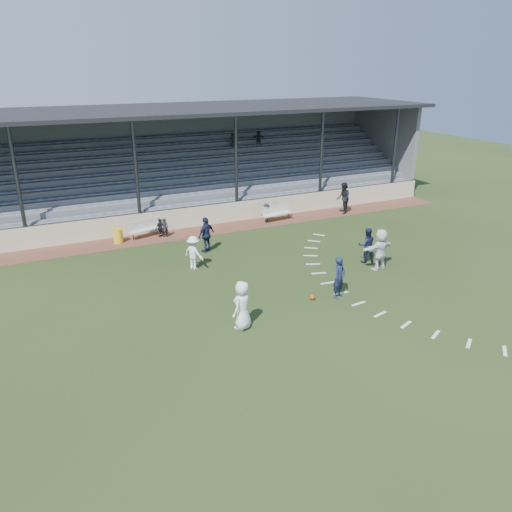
# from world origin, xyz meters

# --- Properties ---
(ground) EXTENTS (90.00, 90.00, 0.00)m
(ground) POSITION_xyz_m (0.00, 0.00, 0.00)
(ground) COLOR #253415
(ground) RESTS_ON ground
(cinder_track) EXTENTS (34.00, 2.00, 0.02)m
(cinder_track) POSITION_xyz_m (0.00, 10.50, 0.01)
(cinder_track) COLOR brown
(cinder_track) RESTS_ON ground
(retaining_wall) EXTENTS (34.00, 0.18, 1.20)m
(retaining_wall) POSITION_xyz_m (0.00, 11.55, 0.60)
(retaining_wall) COLOR beige
(retaining_wall) RESTS_ON ground
(bench_left) EXTENTS (2.03, 1.03, 0.95)m
(bench_left) POSITION_xyz_m (-2.89, 10.93, 0.58)
(bench_left) COLOR beige
(bench_left) RESTS_ON cinder_track
(bench_right) EXTENTS (2.03, 0.71, 0.95)m
(bench_right) POSITION_xyz_m (5.19, 10.51, 0.58)
(bench_right) COLOR beige
(bench_right) RESTS_ON cinder_track
(trash_bin) EXTENTS (0.50, 0.50, 0.80)m
(trash_bin) POSITION_xyz_m (-4.52, 10.49, 0.42)
(trash_bin) COLOR yellow
(trash_bin) RESTS_ON cinder_track
(football) EXTENTS (0.23, 0.23, 0.23)m
(football) POSITION_xyz_m (1.40, -0.00, 0.12)
(football) COLOR #BF3F0B
(football) RESTS_ON ground
(player_white_lead) EXTENTS (1.09, 1.01, 1.87)m
(player_white_lead) POSITION_xyz_m (-2.17, -0.93, 0.93)
(player_white_lead) COLOR white
(player_white_lead) RESTS_ON ground
(player_navy_lead) EXTENTS (0.78, 0.68, 1.79)m
(player_navy_lead) POSITION_xyz_m (2.53, -0.24, 0.90)
(player_navy_lead) COLOR #161E3E
(player_navy_lead) RESTS_ON ground
(player_navy_mid) EXTENTS (1.02, 0.90, 1.75)m
(player_navy_mid) POSITION_xyz_m (5.98, 2.51, 0.88)
(player_navy_mid) COLOR #161E3E
(player_navy_mid) RESTS_ON ground
(player_white_wing) EXTENTS (1.07, 1.22, 1.64)m
(player_white_wing) POSITION_xyz_m (-1.96, 5.25, 0.82)
(player_white_wing) COLOR white
(player_white_wing) RESTS_ON ground
(player_navy_wing) EXTENTS (1.18, 0.92, 1.87)m
(player_navy_wing) POSITION_xyz_m (-0.61, 7.21, 0.94)
(player_navy_wing) COLOR #161E3E
(player_navy_wing) RESTS_ON ground
(player_white_back) EXTENTS (1.92, 0.90, 1.99)m
(player_white_back) POSITION_xyz_m (6.02, 1.53, 0.99)
(player_white_back) COLOR white
(player_white_back) RESTS_ON ground
(official) EXTENTS (1.08, 1.19, 2.01)m
(official) POSITION_xyz_m (9.85, 10.11, 1.02)
(official) COLOR black
(official) RESTS_ON cinder_track
(sub_left_near) EXTENTS (0.45, 0.36, 1.09)m
(sub_left_near) POSITION_xyz_m (-1.95, 10.39, 0.56)
(sub_left_near) COLOR black
(sub_left_near) RESTS_ON cinder_track
(sub_left_far) EXTENTS (0.67, 0.48, 1.05)m
(sub_left_far) POSITION_xyz_m (-2.16, 10.54, 0.55)
(sub_left_far) COLOR black
(sub_left_far) RESTS_ON cinder_track
(sub_right) EXTENTS (0.73, 0.43, 1.11)m
(sub_right) POSITION_xyz_m (4.55, 10.63, 0.58)
(sub_right) COLOR black
(sub_right) RESTS_ON cinder_track
(grandstand) EXTENTS (34.60, 9.00, 6.61)m
(grandstand) POSITION_xyz_m (0.00, 16.26, 2.20)
(grandstand) COLOR slate
(grandstand) RESTS_ON ground
(penalty_arc) EXTENTS (3.89, 14.63, 0.01)m
(penalty_arc) POSITION_xyz_m (4.12, 0.00, 0.01)
(penalty_arc) COLOR white
(penalty_arc) RESTS_ON ground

